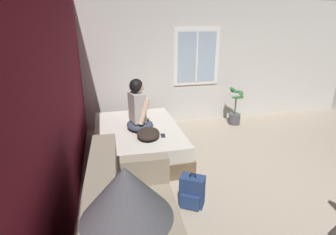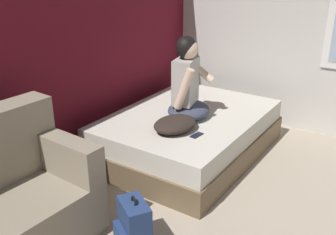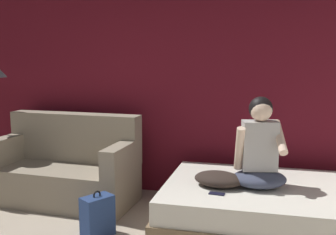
{
  "view_description": "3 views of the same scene",
  "coord_description": "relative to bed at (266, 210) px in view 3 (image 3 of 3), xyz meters",
  "views": [
    {
      "loc": [
        -2.5,
        2.43,
        2.18
      ],
      "look_at": [
        0.71,
        1.64,
        1.0
      ],
      "focal_mm": 28.0,
      "sensor_mm": 36.0,
      "label": 1
    },
    {
      "loc": [
        -1.76,
        -0.11,
        2.1
      ],
      "look_at": [
        0.8,
        1.6,
        0.83
      ],
      "focal_mm": 42.0,
      "sensor_mm": 36.0,
      "label": 2
    },
    {
      "loc": [
        1.67,
        -1.88,
        1.71
      ],
      "look_at": [
        0.81,
        1.6,
        1.17
      ],
      "focal_mm": 42.0,
      "sensor_mm": 36.0,
      "label": 3
    }
  ],
  "objects": [
    {
      "name": "couch",
      "position": [
        -2.36,
        0.36,
        0.16
      ],
      "size": [
        1.74,
        0.9,
        1.04
      ],
      "color": "gray",
      "rests_on": "ground"
    },
    {
      "name": "wall_back_accent",
      "position": [
        -1.72,
        1.02,
        1.11
      ],
      "size": [
        11.19,
        0.16,
        2.7
      ],
      "primitive_type": "cube",
      "color": "maroon",
      "rests_on": "ground"
    },
    {
      "name": "throw_pillow",
      "position": [
        -0.46,
        -0.12,
        0.31
      ],
      "size": [
        0.54,
        0.45,
        0.14
      ],
      "primitive_type": "ellipsoid",
      "rotation": [
        0.0,
        0.0,
        -0.2
      ],
      "color": "#2D231E",
      "rests_on": "bed"
    },
    {
      "name": "cell_phone",
      "position": [
        -0.45,
        -0.36,
        0.25
      ],
      "size": [
        0.15,
        0.08,
        0.01
      ],
      "primitive_type": "cube",
      "rotation": [
        0.0,
        0.0,
        4.62
      ],
      "color": "black",
      "rests_on": "bed"
    },
    {
      "name": "person_seated",
      "position": [
        -0.08,
        -0.02,
        0.6
      ],
      "size": [
        0.6,
        0.54,
        0.88
      ],
      "color": "#383D51",
      "rests_on": "bed"
    },
    {
      "name": "bed",
      "position": [
        0.0,
        0.0,
        0.0
      ],
      "size": [
        2.05,
        1.47,
        0.48
      ],
      "color": "brown",
      "rests_on": "ground"
    },
    {
      "name": "backpack",
      "position": [
        -1.6,
        -0.47,
        -0.04
      ],
      "size": [
        0.34,
        0.35,
        0.46
      ],
      "color": "navy",
      "rests_on": "ground"
    }
  ]
}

